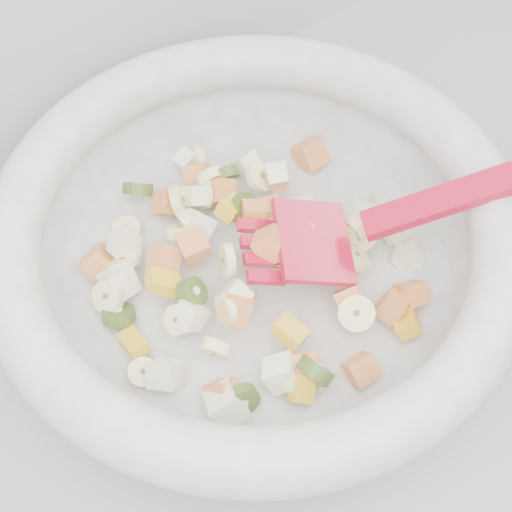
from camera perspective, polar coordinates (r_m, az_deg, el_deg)
counter at (r=1.08m, az=7.42°, el=-13.16°), size 2.00×0.60×0.90m
mixing_bowl at (r=0.60m, az=0.04°, el=0.73°), size 0.47×0.41×0.16m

